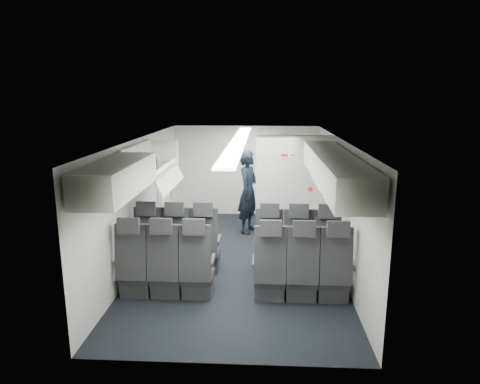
# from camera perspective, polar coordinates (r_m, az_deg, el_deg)

# --- Properties ---
(cabin_shell) EXTENTS (3.41, 6.01, 2.16)m
(cabin_shell) POSITION_cam_1_polar(r_m,az_deg,el_deg) (7.34, -0.17, -0.89)
(cabin_shell) COLOR black
(cabin_shell) RESTS_ON ground
(seat_row_front) EXTENTS (3.33, 0.56, 1.24)m
(seat_row_front) POSITION_cam_1_polar(r_m,az_deg,el_deg) (7.04, -0.41, -7.64)
(seat_row_front) COLOR #242326
(seat_row_front) RESTS_ON cabin_shell
(seat_row_mid) EXTENTS (3.33, 0.56, 1.24)m
(seat_row_mid) POSITION_cam_1_polar(r_m,az_deg,el_deg) (6.21, -0.93, -10.55)
(seat_row_mid) COLOR #242326
(seat_row_mid) RESTS_ON cabin_shell
(overhead_bin_left_rear) EXTENTS (0.53, 1.80, 0.40)m
(overhead_bin_left_rear) POSITION_cam_1_polar(r_m,az_deg,el_deg) (5.52, -16.08, 1.81)
(overhead_bin_left_rear) COLOR silver
(overhead_bin_left_rear) RESTS_ON cabin_shell
(overhead_bin_left_front_open) EXTENTS (0.64, 1.70, 0.72)m
(overhead_bin_left_front_open) POSITION_cam_1_polar(r_m,az_deg,el_deg) (7.20, -11.85, 3.54)
(overhead_bin_left_front_open) COLOR #9E9E93
(overhead_bin_left_front_open) RESTS_ON cabin_shell
(overhead_bin_right_rear) EXTENTS (0.53, 1.80, 0.40)m
(overhead_bin_right_rear) POSITION_cam_1_polar(r_m,az_deg,el_deg) (5.31, 13.84, 1.52)
(overhead_bin_right_rear) COLOR silver
(overhead_bin_right_rear) RESTS_ON cabin_shell
(overhead_bin_right_front) EXTENTS (0.53, 1.70, 0.40)m
(overhead_bin_right_front) POSITION_cam_1_polar(r_m,az_deg,el_deg) (7.01, 11.25, 4.34)
(overhead_bin_right_front) COLOR silver
(overhead_bin_right_front) RESTS_ON cabin_shell
(bulkhead_partition) EXTENTS (1.40, 0.15, 2.13)m
(bulkhead_partition) POSITION_cam_1_polar(r_m,az_deg,el_deg) (8.13, 7.06, 0.04)
(bulkhead_partition) COLOR silver
(bulkhead_partition) RESTS_ON cabin_shell
(galley_unit) EXTENTS (0.85, 0.52, 1.90)m
(galley_unit) POSITION_cam_1_polar(r_m,az_deg,el_deg) (10.03, 6.15, 1.77)
(galley_unit) COLOR #939399
(galley_unit) RESTS_ON cabin_shell
(boarding_door) EXTENTS (0.12, 1.27, 1.86)m
(boarding_door) POSITION_cam_1_polar(r_m,az_deg,el_deg) (9.11, -9.96, 0.54)
(boarding_door) COLOR silver
(boarding_door) RESTS_ON cabin_shell
(flight_attendant) EXTENTS (0.61, 0.74, 1.74)m
(flight_attendant) POSITION_cam_1_polar(r_m,az_deg,el_deg) (8.98, 1.16, 0.02)
(flight_attendant) COLOR black
(flight_attendant) RESTS_ON ground
(carry_on_bag) EXTENTS (0.45, 0.38, 0.23)m
(carry_on_bag) POSITION_cam_1_polar(r_m,az_deg,el_deg) (6.84, -12.66, 3.50)
(carry_on_bag) COLOR black
(carry_on_bag) RESTS_ON overhead_bin_left_front_open
(papers) EXTENTS (0.20, 0.05, 0.14)m
(papers) POSITION_cam_1_polar(r_m,az_deg,el_deg) (8.90, 2.38, 0.75)
(papers) COLOR white
(papers) RESTS_ON flight_attendant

